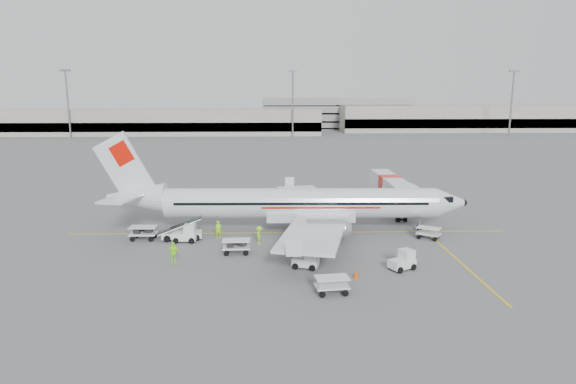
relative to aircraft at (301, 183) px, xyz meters
name	(u,v)px	position (x,y,z in m)	size (l,w,h in m)	color
ground	(289,233)	(-1.26, -0.63, -4.97)	(360.00, 360.00, 0.00)	#56595B
stripe_lead	(289,233)	(-1.26, -0.63, -4.97)	(44.00, 0.20, 0.01)	yellow
stripe_cross	(455,257)	(12.74, -8.63, -4.97)	(0.20, 20.00, 0.01)	yellow
terminal_west	(167,122)	(-41.26, 129.37, -0.47)	(110.00, 22.00, 9.00)	gray
terminal_east	(453,118)	(68.74, 144.37, 0.03)	(90.00, 26.00, 10.00)	gray
parking_garage	(336,112)	(23.74, 159.37, 2.03)	(62.00, 24.00, 14.00)	slate
treeline	(277,120)	(-1.26, 174.37, -1.97)	(300.00, 3.00, 6.00)	black
mast_west	(68,104)	(-71.26, 117.37, 6.03)	(3.20, 1.20, 22.00)	slate
mast_center	(293,104)	(3.74, 117.37, 6.03)	(3.20, 1.20, 22.00)	slate
mast_east	(511,104)	(78.74, 117.37, 6.03)	(3.20, 1.20, 22.00)	slate
aircraft	(301,183)	(0.00, 0.00, 0.00)	(36.06, 28.27, 9.94)	silver
jet_bridge	(389,193)	(11.24, 9.10, -2.89)	(2.97, 15.84, 4.16)	silver
belt_loader	(182,226)	(-11.57, -2.63, -3.62)	(5.00, 1.88, 2.71)	silver
tug_fore	(402,260)	(7.42, -11.42, -4.18)	(2.04, 1.17, 1.58)	silver
tug_mid	(306,258)	(-0.21, -10.82, -4.18)	(2.04, 1.17, 1.58)	silver
tug_aft	(185,233)	(-11.17, -3.41, -4.13)	(2.18, 1.25, 1.69)	silver
cart_loaded_a	(236,247)	(-6.03, -7.06, -4.34)	(2.41, 1.43, 1.26)	silver
cart_loaded_b	(143,233)	(-15.27, -2.63, -4.31)	(2.53, 1.49, 1.32)	silver
cart_empty_a	(332,285)	(1.30, -15.99, -4.36)	(2.33, 1.38, 1.22)	silver
cart_empty_b	(428,233)	(12.19, -3.15, -4.40)	(2.18, 1.29, 1.14)	silver
cone_nose	(399,219)	(11.03, 3.50, -4.66)	(0.38, 0.38, 0.62)	#E24202
cone_port	(248,199)	(-6.16, 14.08, -4.63)	(0.42, 0.42, 0.69)	#E24202
cone_stbd	(356,274)	(3.47, -13.07, -4.64)	(0.40, 0.40, 0.66)	#E24202
crew_a	(218,229)	(-8.13, -2.25, -4.12)	(0.62, 0.41, 1.70)	#8CE414
crew_b	(188,230)	(-11.05, -2.13, -4.15)	(0.80, 0.62, 1.64)	#8CE414
crew_c	(259,235)	(-4.09, -4.40, -4.11)	(1.11, 0.64, 1.72)	#8CE414
crew_d	(174,253)	(-10.99, -9.47, -4.05)	(1.07, 0.45, 1.83)	#8CE414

